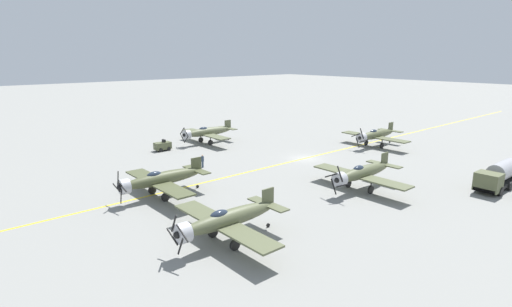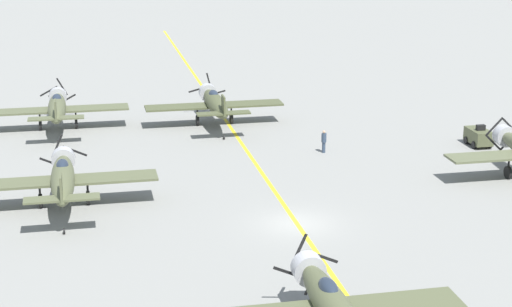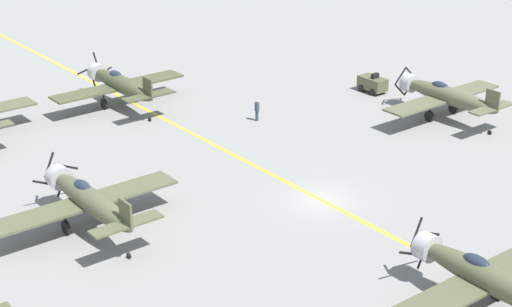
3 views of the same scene
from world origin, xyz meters
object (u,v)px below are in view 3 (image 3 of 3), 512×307
Objects in this scene: airplane_near_center at (487,278)px; airplane_mid_left at (89,200)px; airplane_far_center at (120,84)px; tow_tractor at (373,83)px; ground_crew_walking at (257,109)px; airplane_mid_right at (446,95)px.

airplane_near_center reaches higher than airplane_mid_left.
airplane_mid_left is at bearing -140.85° from airplane_far_center.
airplane_far_center reaches higher than tow_tractor.
airplane_far_center reaches higher than ground_crew_walking.
airplane_mid_left is 33.28m from tow_tractor.
tow_tractor is at bearing -3.01° from ground_crew_walking.
tow_tractor is (20.66, 28.54, -1.22)m from airplane_near_center.
airplane_mid_right is 27.22m from airplane_far_center.
airplane_far_center is at bearing 151.30° from airplane_mid_right.
airplane_far_center is 6.73× the size of ground_crew_walking.
airplane_far_center reaches higher than airplane_mid_left.
airplane_far_center is 4.62× the size of tow_tractor.
airplane_near_center is 28.68m from airplane_mid_right.
airplane_mid_left is 4.62× the size of tow_tractor.
tow_tractor is at bearing 16.44° from airplane_mid_left.
airplane_mid_right is 8.58m from tow_tractor.
airplane_near_center is 4.62× the size of tow_tractor.
tow_tractor is at bearing 104.62° from airplane_mid_right.
airplane_near_center is at bearing -57.83° from airplane_mid_left.
airplane_far_center is (1.04, 39.08, 0.00)m from airplane_near_center.
airplane_mid_left is (-11.65, 20.69, -0.00)m from airplane_near_center.
airplane_far_center is 12.14m from ground_crew_walking.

